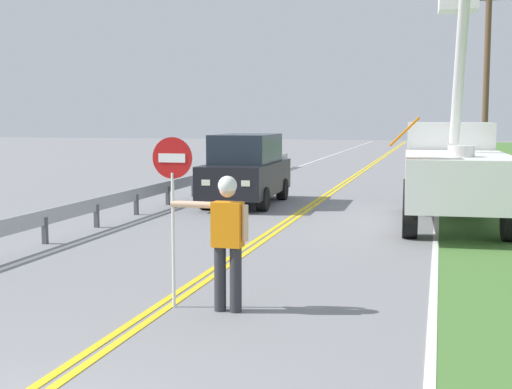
# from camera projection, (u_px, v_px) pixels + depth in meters

# --- Properties ---
(centerline_yellow_left) EXTENTS (0.11, 110.00, 0.01)m
(centerline_yellow_left) POSITION_uv_depth(u_px,v_px,m) (327.00, 193.00, 24.52)
(centerline_yellow_left) COLOR yellow
(centerline_yellow_left) RESTS_ON ground
(centerline_yellow_right) EXTENTS (0.11, 110.00, 0.01)m
(centerline_yellow_right) POSITION_uv_depth(u_px,v_px,m) (332.00, 193.00, 24.48)
(centerline_yellow_right) COLOR yellow
(centerline_yellow_right) RESTS_ON ground
(edge_line_right) EXTENTS (0.12, 110.00, 0.01)m
(edge_line_right) POSITION_uv_depth(u_px,v_px,m) (438.00, 196.00, 23.61)
(edge_line_right) COLOR silver
(edge_line_right) RESTS_ON ground
(edge_line_left) EXTENTS (0.12, 110.00, 0.01)m
(edge_line_left) POSITION_uv_depth(u_px,v_px,m) (229.00, 191.00, 25.39)
(edge_line_left) COLOR silver
(edge_line_left) RESTS_ON ground
(flagger_worker) EXTENTS (1.09, 0.25, 1.83)m
(flagger_worker) POSITION_uv_depth(u_px,v_px,m) (227.00, 234.00, 9.48)
(flagger_worker) COLOR #2D2D33
(flagger_worker) RESTS_ON ground
(stop_sign_paddle) EXTENTS (0.56, 0.04, 2.33)m
(stop_sign_paddle) POSITION_uv_depth(u_px,v_px,m) (173.00, 183.00, 9.62)
(stop_sign_paddle) COLOR silver
(stop_sign_paddle) RESTS_ON ground
(utility_bucket_truck) EXTENTS (2.67, 6.90, 5.91)m
(utility_bucket_truck) POSITION_uv_depth(u_px,v_px,m) (453.00, 165.00, 17.54)
(utility_bucket_truck) COLOR white
(utility_bucket_truck) RESTS_ON ground
(oncoming_suv_nearest) EXTENTS (2.00, 4.65, 2.10)m
(oncoming_suv_nearest) POSITION_uv_depth(u_px,v_px,m) (246.00, 169.00, 21.28)
(oncoming_suv_nearest) COLOR black
(oncoming_suv_nearest) RESTS_ON ground
(utility_pole_mid) EXTENTS (1.80, 0.28, 8.57)m
(utility_pole_mid) POSITION_uv_depth(u_px,v_px,m) (486.00, 77.00, 32.79)
(utility_pole_mid) COLOR brown
(utility_pole_mid) RESTS_ON ground
(guardrail_left_shoulder) EXTENTS (0.10, 32.00, 0.71)m
(guardrail_left_shoulder) POSITION_uv_depth(u_px,v_px,m) (181.00, 184.00, 22.36)
(guardrail_left_shoulder) COLOR #9EA0A3
(guardrail_left_shoulder) RESTS_ON ground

